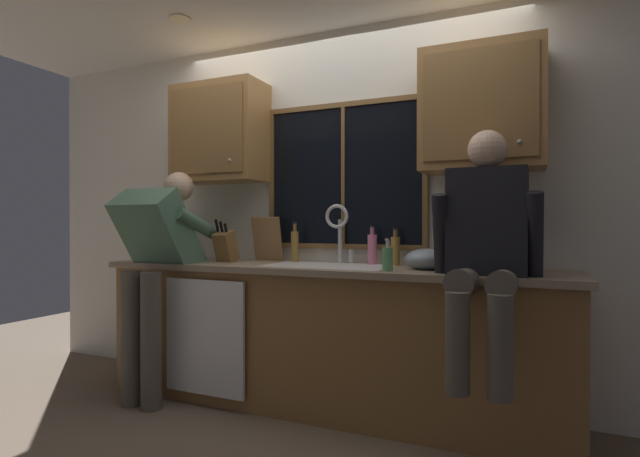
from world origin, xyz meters
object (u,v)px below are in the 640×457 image
person_standing (157,258)px  bottle_tall_clear (295,246)px  person_sitting_on_counter (485,240)px  bottle_amber_small (372,248)px  mixing_bowl (427,259)px  soap_dispenser (388,259)px  bottle_green_glass (395,250)px  knife_block (226,246)px  cutting_board (267,239)px

person_standing → bottle_tall_clear: 0.94m
person_standing → person_sitting_on_counter: bearing=1.2°
person_sitting_on_counter → bottle_amber_small: (-0.75, 0.48, -0.08)m
person_standing → mixing_bowl: size_ratio=6.05×
soap_dispenser → bottle_amber_small: bottle_amber_small is taller
person_standing → bottle_green_glass: (1.51, 0.52, 0.06)m
soap_dispenser → bottle_green_glass: (-0.06, 0.40, 0.03)m
mixing_bowl → bottle_green_glass: bearing=142.0°
soap_dispenser → bottle_green_glass: 0.40m
person_standing → knife_block: (0.33, 0.32, 0.07)m
cutting_board → bottle_tall_clear: size_ratio=1.16×
mixing_bowl → bottle_amber_small: (-0.40, 0.19, 0.05)m
mixing_bowl → soap_dispenser: (-0.18, -0.21, 0.01)m
cutting_board → person_standing: bearing=-136.1°
person_sitting_on_counter → mixing_bowl: (-0.35, 0.28, -0.13)m
bottle_tall_clear → bottle_amber_small: size_ratio=1.08×
person_standing → bottle_amber_small: 1.45m
person_standing → soap_dispenser: size_ratio=8.38×
knife_block → soap_dispenser: (1.24, -0.20, -0.04)m
person_sitting_on_counter → soap_dispenser: size_ratio=6.76×
person_standing → cutting_board: size_ratio=4.80×
person_standing → bottle_amber_small: bearing=21.1°
person_sitting_on_counter → bottle_green_glass: size_ratio=5.20×
mixing_bowl → bottle_tall_clear: bottle_tall_clear is taller
person_standing → cutting_board: (0.55, 0.53, 0.12)m
person_standing → knife_block: size_ratio=4.86×
knife_block → bottle_green_glass: bearing=9.2°
person_sitting_on_counter → bottle_amber_small: 0.89m
knife_block → soap_dispenser: bearing=-9.3°
cutting_board → soap_dispenser: bearing=-21.9°
soap_dispenser → bottle_tall_clear: 0.88m
bottle_amber_small → cutting_board: bearing=179.4°
knife_block → bottle_tall_clear: (0.46, 0.18, 0.01)m
cutting_board → soap_dispenser: 1.10m
person_sitting_on_counter → cutting_board: size_ratio=3.88×
knife_block → cutting_board: size_ratio=0.99×
person_standing → mixing_bowl: 1.78m
person_standing → soap_dispenser: person_standing is taller
person_sitting_on_counter → bottle_tall_clear: 1.40m
knife_block → cutting_board: (0.22, 0.21, 0.05)m
mixing_bowl → cutting_board: bearing=170.4°
bottle_tall_clear → mixing_bowl: bearing=-10.6°
mixing_bowl → bottle_tall_clear: bearing=169.4°
bottle_green_glass → mixing_bowl: bearing=-38.0°
knife_block → bottle_green_glass: knife_block is taller
soap_dispenser → bottle_amber_small: (-0.22, 0.40, 0.04)m
soap_dispenser → knife_block: bearing=170.7°
person_standing → person_sitting_on_counter: size_ratio=1.24×
bottle_tall_clear → bottle_green_glass: bearing=0.6°
person_standing → bottle_green_glass: size_ratio=6.45×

